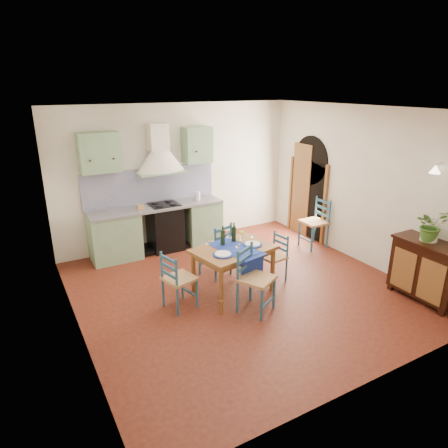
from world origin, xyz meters
The scene contains 13 objects.
floor centered at (0.00, 0.00, 0.00)m, with size 5.00×5.00×0.00m, color #45140E.
back_wall centered at (-0.47, 2.29, 1.05)m, with size 5.00×0.96×2.80m.
right_wall centered at (2.50, 0.28, 1.34)m, with size 0.26×5.00×2.80m.
left_wall centered at (-2.50, 0.00, 1.40)m, with size 0.04×5.00×2.80m, color silver.
ceiling centered at (0.00, 0.00, 2.80)m, with size 5.00×5.00×0.01m, color white.
dining_table centered at (-0.18, -0.03, 0.68)m, with size 1.34×1.05×1.08m.
chair_near centered at (-0.18, -0.60, 0.50)m, with size 0.62×0.62×0.97m.
chair_far centered at (-0.12, 0.65, 0.49)m, with size 0.56×0.56×0.95m.
chair_left centered at (-1.12, -0.02, 0.46)m, with size 0.50×0.50×0.89m.
chair_right centered at (0.64, 0.04, 0.42)m, with size 0.42×0.42×0.80m.
chair_spare centered at (2.24, 0.84, 0.51)m, with size 0.47×0.47×0.99m.
sideboard centered at (2.26, -1.61, 0.51)m, with size 0.50×1.05×0.94m.
potted_plant centered at (2.28, -1.53, 1.18)m, with size 0.43×0.38×0.48m, color #396620.
Camera 1 is at (-3.06, -4.86, 3.13)m, focal length 32.00 mm.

